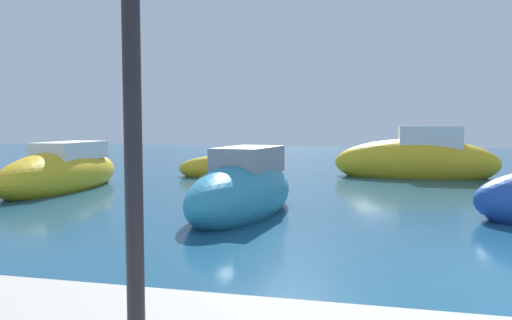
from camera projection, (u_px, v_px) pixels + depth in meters
name	position (u px, v px, depth m)	size (l,w,h in m)	color
moored_boat_2	(224.00, 169.00, 19.46)	(3.77, 1.47, 1.08)	gold
moored_boat_3	(243.00, 191.00, 11.43)	(2.32, 4.93, 1.89)	teal
moored_boat_6	(63.00, 173.00, 15.67)	(1.92, 5.88, 1.87)	gold
moored_boat_7	(417.00, 161.00, 19.34)	(6.28, 2.19, 2.45)	gold
quayside_lamp_post	(131.00, 4.00, 3.16)	(0.28, 0.28, 3.81)	black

